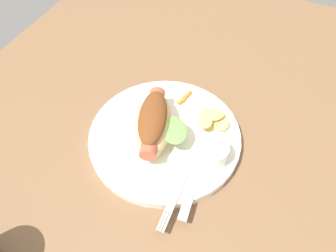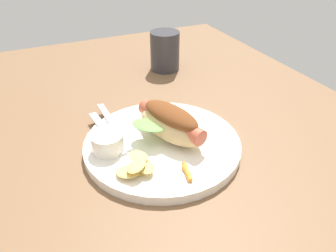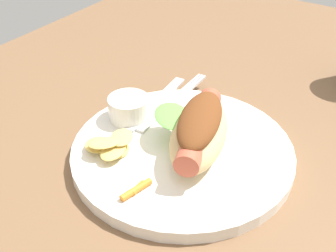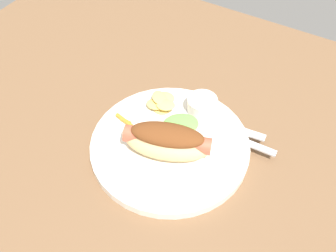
{
  "view_description": "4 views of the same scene",
  "coord_description": "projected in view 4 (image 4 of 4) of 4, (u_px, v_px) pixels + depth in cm",
  "views": [
    {
      "loc": [
        28.96,
        14.54,
        47.48
      ],
      "look_at": [
        -0.84,
        1.32,
        6.32
      ],
      "focal_mm": 34.6,
      "sensor_mm": 36.0,
      "label": 1
    },
    {
      "loc": [
        -44.39,
        18.08,
        34.81
      ],
      "look_at": [
        -1.5,
        -1.52,
        3.69
      ],
      "focal_mm": 34.98,
      "sensor_mm": 36.0,
      "label": 2
    },
    {
      "loc": [
        -37.46,
        -21.09,
        34.07
      ],
      "look_at": [
        -3.01,
        1.7,
        4.39
      ],
      "focal_mm": 45.89,
      "sensor_mm": 36.0,
      "label": 3
    },
    {
      "loc": [
        18.09,
        -35.53,
        52.75
      ],
      "look_at": [
        -2.58,
        -0.33,
        6.1
      ],
      "focal_mm": 41.43,
      "sensor_mm": 36.0,
      "label": 4
    }
  ],
  "objects": [
    {
      "name": "chips_pile",
      "position": [
        162.0,
        102.0,
        0.7
      ],
      "size": [
        6.22,
        6.64,
        2.16
      ],
      "color": "#E6C564",
      "rests_on": "plate"
    },
    {
      "name": "ground_plane",
      "position": [
        182.0,
        157.0,
        0.67
      ],
      "size": [
        120.0,
        90.0,
        1.8
      ],
      "primitive_type": "cube",
      "color": "brown"
    },
    {
      "name": "carrot_garnish",
      "position": [
        125.0,
        121.0,
        0.68
      ],
      "size": [
        4.06,
        1.65,
        0.75
      ],
      "color": "orange",
      "rests_on": "plate"
    },
    {
      "name": "hot_dog",
      "position": [
        168.0,
        140.0,
        0.62
      ],
      "size": [
        15.31,
        12.74,
        5.77
      ],
      "rotation": [
        0.0,
        0.0,
        0.32
      ],
      "color": "#DBB77A",
      "rests_on": "plate"
    },
    {
      "name": "fork",
      "position": [
        227.0,
        134.0,
        0.66
      ],
      "size": [
        17.02,
        1.72,
        0.4
      ],
      "rotation": [
        0.0,
        0.0,
        0.03
      ],
      "color": "silver",
      "rests_on": "plate"
    },
    {
      "name": "sauce_ramekin",
      "position": [
        202.0,
        106.0,
        0.69
      ],
      "size": [
        5.35,
        5.35,
        3.1
      ],
      "primitive_type": "cylinder",
      "color": "white",
      "rests_on": "plate"
    },
    {
      "name": "plate",
      "position": [
        170.0,
        146.0,
        0.66
      ],
      "size": [
        27.02,
        27.02,
        1.6
      ],
      "primitive_type": "cylinder",
      "color": "white",
      "rests_on": "ground_plane"
    },
    {
      "name": "knife",
      "position": [
        224.0,
        125.0,
        0.68
      ],
      "size": [
        14.91,
        2.95,
        0.36
      ],
      "primitive_type": "cube",
      "rotation": [
        0.0,
        0.0,
        0.1
      ],
      "color": "silver",
      "rests_on": "plate"
    }
  ]
}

